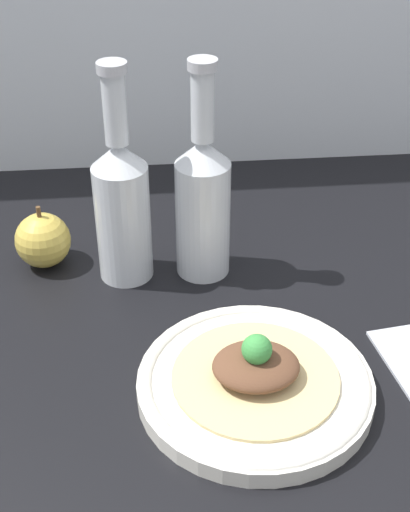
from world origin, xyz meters
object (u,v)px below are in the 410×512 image
plated_food (256,369)px  apple (43,240)px  cider_bottle_right (203,200)px  cider_bottle_left (122,204)px  plate (255,383)px

plated_food → apple: bearing=132.4°
plated_food → apple: 36.22cm
plated_food → cider_bottle_right: cider_bottle_right is taller
cider_bottle_left → cider_bottle_right: same height
cider_bottle_right → plated_food: bearing=-81.7°
apple → plated_food: bearing=-47.6°
plate → plated_food: (-0.00, 0.00, 2.14)cm
plated_food → plate: bearing=0.0°
cider_bottle_left → cider_bottle_right: bearing=0.0°
plate → plated_food: plated_food is taller
cider_bottle_right → apple: 22.36cm
cider_bottle_right → plate: bearing=-81.7°
apple → plate: bearing=-47.6°
plate → cider_bottle_left: 28.59cm
plate → cider_bottle_right: bearing=98.3°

